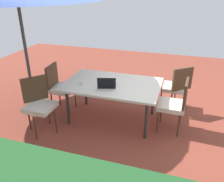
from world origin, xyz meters
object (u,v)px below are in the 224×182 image
dining_table (112,86)px  laptop (107,85)px  cup (82,83)px  chair_southwest (177,86)px  chair_northeast (39,102)px  chair_west (175,103)px  chair_east (60,86)px

dining_table → laptop: bearing=79.0°
dining_table → cup: bearing=26.7°
chair_southwest → laptop: size_ratio=2.61×
chair_northeast → laptop: (-1.07, -0.52, 0.25)m
chair_southwest → chair_west: same height
dining_table → laptop: (0.04, 0.19, 0.10)m
chair_east → dining_table: bearing=-96.4°
chair_northeast → laptop: bearing=-24.5°
chair_southwest → chair_east: bearing=-21.8°
chair_northeast → dining_table: bearing=-17.6°
dining_table → cup: 0.56m
chair_east → chair_southwest: (-2.26, -0.70, 0.00)m
dining_table → chair_northeast: (1.11, 0.72, -0.16)m
laptop → chair_west: bearing=172.4°
chair_southwest → chair_northeast: bearing=-6.1°
chair_northeast → chair_east: same height
chair_southwest → chair_west: (-0.01, 0.76, 0.00)m
chair_northeast → cup: 0.82m
chair_northeast → chair_southwest: bearing=-17.5°
laptop → dining_table: bearing=-116.9°
chair_east → chair_west: (-2.27, 0.06, 0.00)m
chair_southwest → chair_west: bearing=52.1°
chair_west → laptop: size_ratio=2.61×
chair_west → cup: 1.68m
chair_east → chair_southwest: bearing=-77.1°
dining_table → cup: size_ratio=18.98×
chair_northeast → chair_east: (0.01, -0.76, 0.00)m
chair_west → chair_northeast: bearing=-69.7°
chair_west → cup: chair_west is taller
laptop → cup: 0.45m
chair_east → chair_west: size_ratio=1.00×
laptop → cup: bearing=-9.1°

